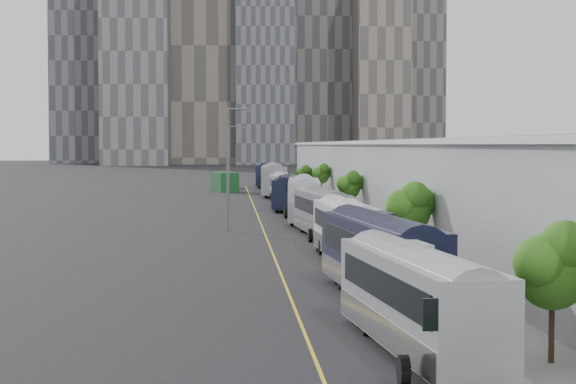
{
  "coord_description": "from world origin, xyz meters",
  "views": [
    {
      "loc": [
        -4.21,
        -23.5,
        6.83
      ],
      "look_at": [
        0.54,
        54.19,
        3.0
      ],
      "focal_mm": 60.0,
      "sensor_mm": 36.0,
      "label": 1
    }
  ],
  "objects": [
    {
      "name": "street_lamp_near",
      "position": [
        -4.17,
        52.2,
        5.57
      ],
      "size": [
        2.04,
        0.22,
        9.73
      ],
      "color": "#59595E",
      "rests_on": "ground"
    },
    {
      "name": "tree_4",
      "position": [
        5.95,
        106.85,
        2.84
      ],
      "size": [
        1.7,
        1.7,
        3.72
      ],
      "color": "black",
      "rests_on": "ground"
    },
    {
      "name": "bus_6",
      "position": [
        2.1,
        89.14,
        1.48
      ],
      "size": [
        2.71,
        12.07,
        3.52
      ],
      "rotation": [
        0.0,
        0.0,
        0.01
      ],
      "color": "#BDBEC0",
      "rests_on": "ground"
    },
    {
      "name": "bus_8",
      "position": [
        2.07,
        117.5,
        1.73
      ],
      "size": [
        3.69,
        14.14,
        4.09
      ],
      "rotation": [
        0.0,
        0.0,
        -0.06
      ],
      "color": "#9FA1A9",
      "rests_on": "ground"
    },
    {
      "name": "sidewalk",
      "position": [
        9.0,
        55.0,
        0.06
      ],
      "size": [
        10.0,
        170.0,
        0.12
      ],
      "primitive_type": "cube",
      "color": "gray",
      "rests_on": "ground"
    },
    {
      "name": "tree_0",
      "position": [
        5.68,
        5.27,
        3.2
      ],
      "size": [
        2.24,
        2.24,
        4.34
      ],
      "color": "black",
      "rests_on": "ground"
    },
    {
      "name": "bus_1",
      "position": [
        2.37,
        18.12,
        1.6
      ],
      "size": [
        3.89,
        13.15,
        3.79
      ],
      "rotation": [
        0.0,
        0.0,
        0.1
      ],
      "color": "black",
      "rests_on": "ground"
    },
    {
      "name": "bus_7",
      "position": [
        1.86,
        104.56,
        1.71
      ],
      "size": [
        4.18,
        14.09,
        4.06
      ],
      "rotation": [
        0.0,
        0.0,
        -0.1
      ],
      "color": "slate",
      "rests_on": "ground"
    },
    {
      "name": "skyline",
      "position": [
        -2.9,
        324.16,
        50.85
      ],
      "size": [
        145.0,
        64.0,
        120.0
      ],
      "color": "slate",
      "rests_on": "ground"
    },
    {
      "name": "tree_1",
      "position": [
        5.62,
        28.51,
        3.48
      ],
      "size": [
        2.35,
        2.35,
        4.67
      ],
      "color": "black",
      "rests_on": "ground"
    },
    {
      "name": "bus_3",
      "position": [
        2.69,
        47.93,
        1.5
      ],
      "size": [
        3.48,
        12.36,
        3.56
      ],
      "rotation": [
        0.0,
        0.0,
        0.08
      ],
      "color": "slate",
      "rests_on": "ground"
    },
    {
      "name": "bus_4",
      "position": [
        2.43,
        61.83,
        1.69
      ],
      "size": [
        3.73,
        13.83,
        4.0
      ],
      "rotation": [
        0.0,
        0.0,
        -0.07
      ],
      "color": "#B2B6BD",
      "rests_on": "ground"
    },
    {
      "name": "street_lamp_far",
      "position": [
        -4.07,
        93.79,
        5.27
      ],
      "size": [
        2.04,
        0.22,
        9.15
      ],
      "color": "#59595E",
      "rests_on": "ground"
    },
    {
      "name": "bus_9",
      "position": [
        1.74,
        132.18,
        1.63
      ],
      "size": [
        3.78,
        13.4,
        3.86
      ],
      "rotation": [
        0.0,
        0.0,
        -0.09
      ],
      "color": "#161E32",
      "rests_on": "ground"
    },
    {
      "name": "depot",
      "position": [
        12.99,
        55.0,
        3.51
      ],
      "size": [
        12.45,
        160.4,
        7.2
      ],
      "color": "gray",
      "rests_on": "ground"
    },
    {
      "name": "tree_3",
      "position": [
        5.98,
        82.24,
        3.53
      ],
      "size": [
        1.64,
        1.64,
        4.4
      ],
      "color": "black",
      "rests_on": "ground"
    },
    {
      "name": "suv",
      "position": [
        -5.03,
        126.18,
        0.84
      ],
      "size": [
        4.12,
        6.53,
        1.68
      ],
      "primitive_type": "imported",
      "rotation": [
        0.0,
        0.0,
        -0.23
      ],
      "color": "black",
      "rests_on": "ground"
    },
    {
      "name": "bus_0",
      "position": [
        1.88,
        7.37,
        1.48
      ],
      "size": [
        3.59,
        12.15,
        3.5
      ],
      "rotation": [
        0.0,
        0.0,
        0.1
      ],
      "color": "#9799A1",
      "rests_on": "ground"
    },
    {
      "name": "shipping_container",
      "position": [
        -4.91,
        116.52,
        1.42
      ],
      "size": [
        4.21,
        6.36,
        2.85
      ],
      "primitive_type": "cube",
      "rotation": [
        0.0,
        0.0,
        0.28
      ],
      "color": "#14421F",
      "rests_on": "ground"
    },
    {
      "name": "bus_5",
      "position": [
        1.74,
        77.52,
        1.5
      ],
      "size": [
        3.58,
        12.33,
        3.55
      ],
      "rotation": [
        0.0,
        0.0,
        -0.09
      ],
      "color": "black",
      "rests_on": "ground"
    },
    {
      "name": "bus_2",
      "position": [
        2.69,
        32.52,
        1.51
      ],
      "size": [
        2.89,
        12.31,
        3.58
      ],
      "rotation": [
        0.0,
        0.0,
        0.03
      ],
      "color": "white",
      "rests_on": "ground"
    },
    {
      "name": "lane_line",
      "position": [
        -1.5,
        55.0,
        0.01
      ],
      "size": [
        0.12,
        160.0,
        0.02
      ],
      "primitive_type": "cube",
      "color": "gold",
      "rests_on": "ground"
    },
    {
      "name": "tree_2",
      "position": [
        5.9,
        56.8,
        3.4
      ],
      "size": [
        1.8,
        1.8,
        4.34
      ],
      "color": "black",
      "rests_on": "ground"
    }
  ]
}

